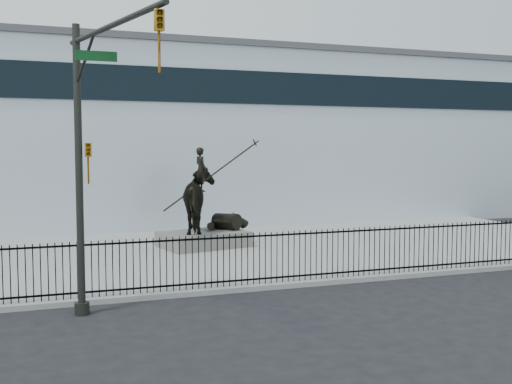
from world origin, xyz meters
name	(u,v)px	position (x,y,z in m)	size (l,w,h in m)	color
ground	(342,293)	(0.00, 0.00, 0.00)	(120.00, 120.00, 0.00)	black
plaza	(258,250)	(0.00, 7.00, 0.07)	(30.00, 12.00, 0.15)	#9A9A97
building	(184,141)	(0.00, 20.00, 4.50)	(44.00, 14.00, 9.00)	white
picket_fence	(322,254)	(0.00, 1.25, 0.90)	(22.10, 0.10, 1.50)	black
statue_plinth	(204,239)	(-1.90, 8.11, 0.45)	(3.24, 2.22, 0.61)	#605C58
equestrian_statue	(205,200)	(-1.84, 8.12, 2.03)	(4.05, 2.99, 3.51)	black
traffic_signal_left	(92,150)	(-6.75, -0.62, 4.03)	(1.52, 4.84, 7.00)	black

